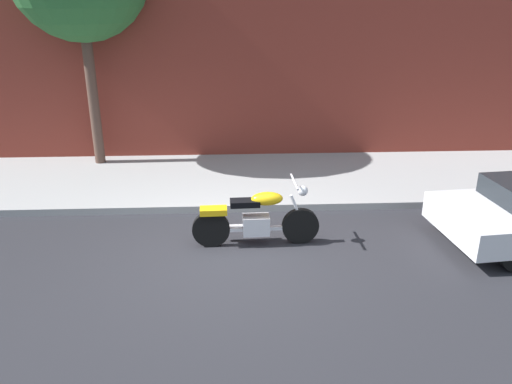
% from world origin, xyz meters
% --- Properties ---
extents(ground_plane, '(60.00, 60.00, 0.00)m').
position_xyz_m(ground_plane, '(0.00, 0.00, 0.00)').
color(ground_plane, '#28282D').
extents(sidewalk, '(22.62, 3.32, 0.14)m').
position_xyz_m(sidewalk, '(0.00, 3.44, 0.07)').
color(sidewalk, '#A0A0A0').
rests_on(sidewalk, ground).
extents(motorcycle, '(2.11, 0.70, 1.12)m').
position_xyz_m(motorcycle, '(0.46, 0.45, 0.47)').
color(motorcycle, black).
rests_on(motorcycle, ground).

